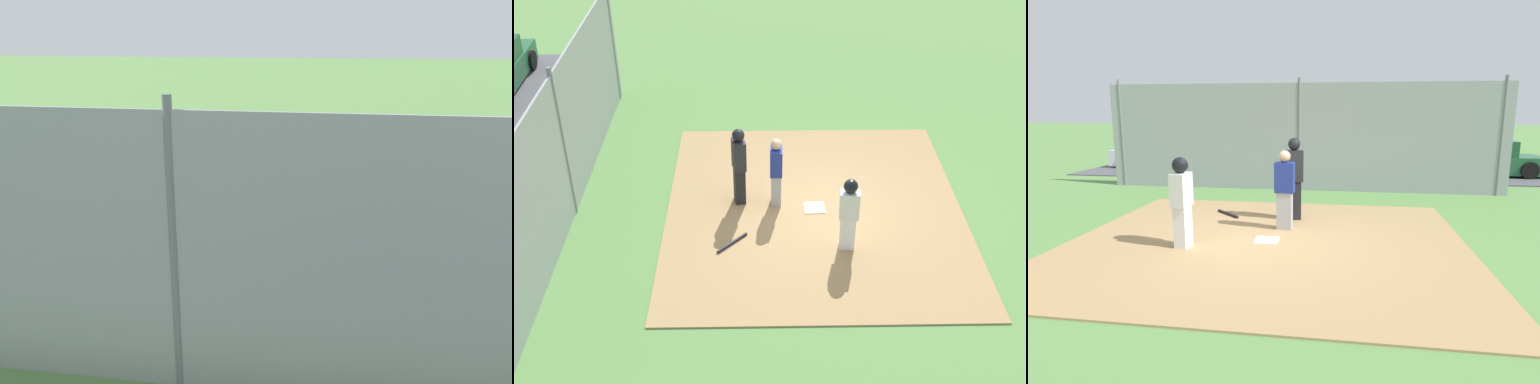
# 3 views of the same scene
# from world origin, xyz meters

# --- Properties ---
(ground_plane) EXTENTS (140.00, 140.00, 0.00)m
(ground_plane) POSITION_xyz_m (0.00, 0.00, 0.00)
(ground_plane) COLOR #5B8947
(dirt_infield) EXTENTS (7.20, 6.40, 0.03)m
(dirt_infield) POSITION_xyz_m (0.00, 0.00, 0.01)
(dirt_infield) COLOR #A88456
(dirt_infield) RESTS_ON ground_plane
(home_plate) EXTENTS (0.46, 0.46, 0.02)m
(home_plate) POSITION_xyz_m (0.00, 0.00, 0.04)
(home_plate) COLOR white
(home_plate) RESTS_ON dirt_infield
(catcher) EXTENTS (0.39, 0.27, 1.60)m
(catcher) POSITION_xyz_m (-0.22, -0.83, 0.86)
(catcher) COLOR #9E9EA3
(catcher) RESTS_ON dirt_infield
(umpire) EXTENTS (0.43, 0.33, 1.79)m
(umpire) POSITION_xyz_m (-0.30, -1.63, 0.98)
(umpire) COLOR black
(umpire) RESTS_ON dirt_infield
(runner) EXTENTS (0.29, 0.40, 1.59)m
(runner) POSITION_xyz_m (1.38, 0.55, 0.93)
(runner) COLOR silver
(runner) RESTS_ON dirt_infield
(baseball_bat) EXTENTS (0.65, 0.61, 0.06)m
(baseball_bat) POSITION_xyz_m (1.25, -1.76, 0.06)
(baseball_bat) COLOR black
(baseball_bat) RESTS_ON dirt_infield
(backstop_fence) EXTENTS (12.00, 0.10, 3.35)m
(backstop_fence) POSITION_xyz_m (0.00, -5.20, 1.60)
(backstop_fence) COLOR #93999E
(backstop_fence) RESTS_ON ground_plane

